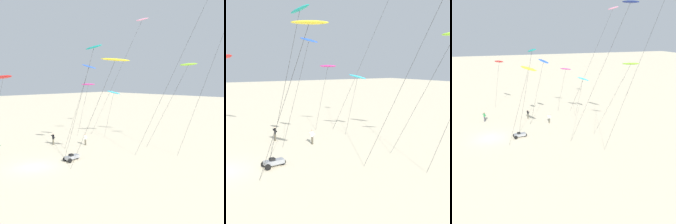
% 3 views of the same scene
% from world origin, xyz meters
% --- Properties ---
extents(ground_plane, '(260.00, 260.00, 0.00)m').
position_xyz_m(ground_plane, '(0.00, 0.00, 0.00)').
color(ground_plane, beige).
extents(kite_pink, '(8.31, 5.17, 18.92)m').
position_xyz_m(kite_pink, '(-1.89, 19.91, 18.18)').
color(kite_pink, pink).
rests_on(kite_pink, ground).
extents(kite_teal, '(4.32, 2.63, 13.22)m').
position_xyz_m(kite_teal, '(2.63, 6.26, 12.69)').
color(kite_teal, teal).
rests_on(kite_teal, ground).
extents(kite_red, '(3.89, 2.39, 10.10)m').
position_xyz_m(kite_red, '(-13.56, 2.77, 9.64)').
color(kite_red, red).
rests_on(kite_red, ground).
extents(kite_navy, '(7.85, 4.75, 18.39)m').
position_xyz_m(kite_navy, '(11.22, 15.11, 17.79)').
color(kite_navy, navy).
rests_on(kite_navy, ground).
extents(kite_yellow, '(5.52, 3.49, 11.40)m').
position_xyz_m(kite_yellow, '(7.25, 4.95, 11.07)').
color(kite_yellow, yellow).
rests_on(kite_yellow, ground).
extents(kite_lime, '(5.50, 3.73, 11.53)m').
position_xyz_m(kite_lime, '(7.49, 18.17, 11.09)').
color(kite_lime, '#8CD833').
rests_on(kite_lime, ground).
extents(kite_cyan, '(2.25, 2.02, 7.68)m').
position_xyz_m(kite_cyan, '(-4.24, 16.28, 7.23)').
color(kite_cyan, '#33BFE0').
rests_on(kite_cyan, ground).
extents(kite_blue, '(3.95, 2.69, 11.32)m').
position_xyz_m(kite_blue, '(-1.06, 8.58, 10.73)').
color(kite_blue, blue).
rests_on(kite_blue, ground).
extents(kite_magenta, '(2.73, 2.08, 8.73)m').
position_xyz_m(kite_magenta, '(-8.13, 14.32, 8.46)').
color(kite_magenta, '#D8339E').
rests_on(kite_magenta, ground).
extents(kite_flyer_nearest, '(0.63, 0.61, 1.67)m').
position_xyz_m(kite_flyer_nearest, '(-7.01, 6.83, 0.89)').
color(kite_flyer_nearest, '#4C4738').
rests_on(kite_flyer_nearest, ground).
extents(kite_flyer_middle, '(0.73, 0.73, 1.67)m').
position_xyz_m(kite_flyer_middle, '(-3.62, 9.97, 0.89)').
color(kite_flyer_middle, '#4C4738').
rests_on(kite_flyer_middle, ground).
extents(beach_buggy, '(1.08, 2.10, 0.82)m').
position_xyz_m(beach_buggy, '(1.03, 4.22, 0.43)').
color(beach_buggy, gray).
rests_on(beach_buggy, ground).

